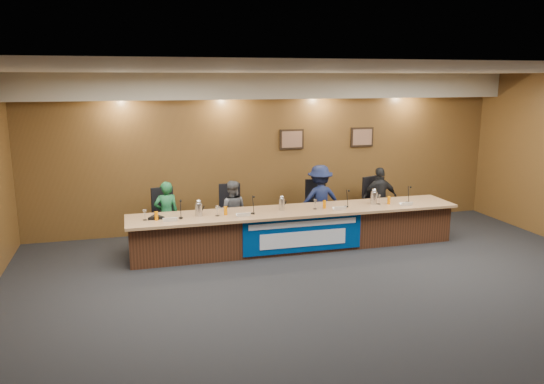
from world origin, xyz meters
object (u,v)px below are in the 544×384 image
Objects in this scene: office_chair_c at (318,210)px; office_chair_d at (377,206)px; panelist_d at (380,199)px; office_chair_b at (231,216)px; carafe_right at (374,198)px; banner at (303,235)px; speakerphone at (156,217)px; office_chair_a at (166,220)px; panelist_b at (232,211)px; panelist_c at (320,200)px; carafe_left at (199,210)px; carafe_mid at (282,204)px; panelist_a at (167,214)px; dais_body at (296,230)px.

office_chair_d is at bearing 4.98° from office_chair_c.
panelist_d is 3.13m from office_chair_b.
office_chair_d is 1.09m from carafe_right.
office_chair_b is 2.77m from carafe_right.
speakerphone is at bearing 171.27° from banner.
office_chair_b is 3.12m from office_chair_d.
office_chair_a is at bearing 1.47° from panelist_d.
panelist_c reaches higher than panelist_b.
carafe_left is (-2.54, -0.88, 0.39)m from office_chair_c.
office_chair_c is 1.50× the size of speakerphone.
panelist_d is (1.32, 0.00, -0.05)m from panelist_c.
panelist_b reaches higher than office_chair_d.
carafe_mid is (1.51, 0.03, -0.01)m from carafe_left.
panelist_d is at bearing 56.12° from carafe_right.
panelist_c reaches higher than panelist_a.
panelist_d is at bearing 9.54° from speakerphone.
panelist_a is at bearing 159.38° from carafe_mid.
banner is at bearing -41.34° from office_chair_a.
carafe_left is at bearing -124.43° from office_chair_b.
panelist_a is 2.16m from carafe_mid.
carafe_right is at bearing 0.07° from carafe_left.
dais_body is 26.06× the size of carafe_left.
office_chair_a is at bearing -175.02° from office_chair_c.
office_chair_d is 2.08× the size of carafe_left.
speakerphone is at bearing 179.06° from carafe_left.
office_chair_c is at bearing -1.53° from panelist_d.
banner is 6.88× the size of speakerphone.
office_chair_d is at bearing -87.21° from panelist_d.
office_chair_d is 2.21× the size of carafe_mid.
panelist_a is 3.04m from office_chair_c.
panelist_d is at bearing 179.84° from panelist_c.
office_chair_b is at bearing 161.30° from carafe_right.
carafe_right is (1.82, -0.02, 0.01)m from carafe_mid.
panelist_d is (2.06, 0.74, 0.31)m from dais_body.
banner is 9.55× the size of carafe_left.
panelist_c is 2.94× the size of office_chair_a.
office_chair_d is at bearing 59.24° from carafe_right.
office_chair_b is at bearing -12.59° from office_chair_a.
panelist_a reaches higher than carafe_left.
dais_body is 4.58× the size of panelist_d.
panelist_d reaches higher than banner.
panelist_a is 0.88× the size of panelist_c.
panelist_b is 2.49× the size of office_chair_b.
office_chair_c and office_chair_d have the same top height.
office_chair_a is 0.95m from speakerphone.
banner is 1.84× the size of panelist_b.
carafe_left reaches higher than dais_body.
banner is at bearing -169.64° from office_chair_d.
panelist_a is at bearing -102.59° from office_chair_a.
dais_body is 27.61× the size of carafe_mid.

